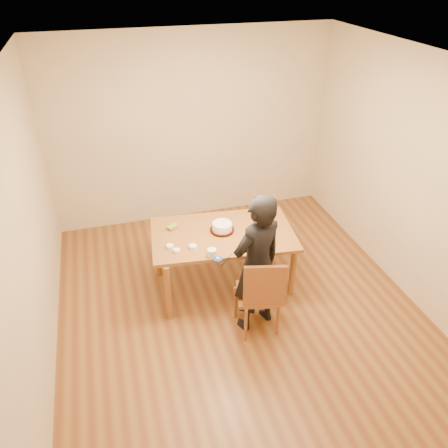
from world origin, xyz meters
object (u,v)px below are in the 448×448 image
object	(u,v)px
dining_table	(223,234)
person	(257,265)
cake_plate	(222,230)
cake	(222,227)
dining_chair	(257,294)

from	to	relation	value
dining_table	person	bearing A→B (deg)	-71.98
dining_table	cake_plate	distance (m)	0.05
cake_plate	cake	bearing A→B (deg)	0.00
dining_chair	cake	world-z (taller)	cake
cake_plate	person	size ratio (longest dim) A/B	0.17
dining_table	cake_plate	xyz separation A→B (m)	(0.00, 0.04, 0.03)
dining_table	dining_chair	bearing A→B (deg)	-72.64
cake	cake_plate	bearing A→B (deg)	180.00
dining_table	dining_chair	size ratio (longest dim) A/B	3.89
cake	person	world-z (taller)	person
dining_table	cake	distance (m)	0.09
dining_chair	cake_plate	world-z (taller)	cake_plate
dining_table	dining_chair	distance (m)	0.84
dining_table	cake	size ratio (longest dim) A/B	7.01
person	cake	bearing A→B (deg)	-97.67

